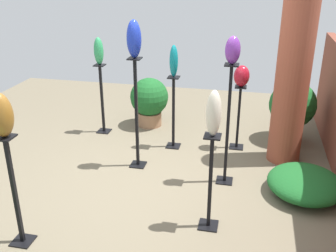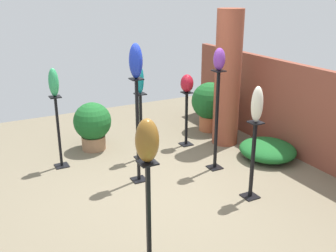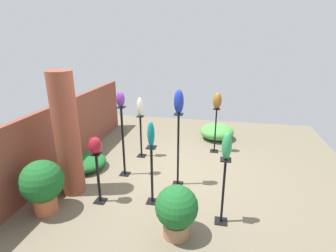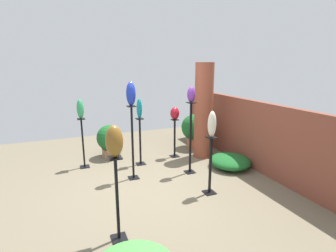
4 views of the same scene
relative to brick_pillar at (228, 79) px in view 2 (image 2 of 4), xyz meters
The scene contains 20 objects.
ground_plane 2.24m from the brick_pillar, 58.02° to the right, with size 8.00×8.00×0.00m, color #6B604C.
brick_wall_back 1.29m from the brick_pillar, 33.67° to the left, with size 5.60×0.12×1.48m, color brown.
brick_pillar is the anchor object (origin of this frame).
pedestal_bronze 3.56m from the brick_pillar, 47.48° to the right, with size 0.20×0.20×1.14m.
pedestal_teal 1.70m from the brick_pillar, 92.25° to the right, with size 0.20×0.20×1.07m.
pedestal_ruby 0.99m from the brick_pillar, 109.63° to the right, with size 0.20×0.20×0.94m.
pedestal_violet 1.17m from the brick_pillar, 43.40° to the right, with size 0.20×0.20×1.50m.
pedestal_ivory 2.03m from the brick_pillar, 25.60° to the right, with size 0.20×0.20×1.04m.
pedestal_jade 2.87m from the brick_pillar, 97.40° to the right, with size 0.20×0.20×1.11m.
pedestal_cobalt 2.07m from the brick_pillar, 72.27° to the right, with size 0.20×0.20×1.47m.
art_vase_bronze 3.51m from the brick_pillar, 47.48° to the right, with size 0.20×0.21×0.40m, color brown.
art_vase_teal 1.58m from the brick_pillar, 92.25° to the right, with size 0.13×0.12×0.44m, color #0F727A.
art_vase_ruby 0.69m from the brick_pillar, 109.63° to the right, with size 0.22×0.22×0.30m, color maroon.
art_vase_violet 1.19m from the brick_pillar, 43.40° to the right, with size 0.16×0.17×0.31m, color #6B2D8C.
art_vase_ivory 1.92m from the brick_pillar, 25.60° to the right, with size 0.14×0.14×0.45m, color beige.
art_vase_jade 2.81m from the brick_pillar, 97.40° to the right, with size 0.13×0.15×0.41m, color #2D9356.
art_vase_cobalt 2.09m from the brick_pillar, 72.27° to the right, with size 0.17×0.18×0.46m, color #192D9E.
potted_plant_walkway_edge 0.91m from the brick_pillar, behind, with size 0.70×0.70×0.93m.
potted_plant_front_right 2.37m from the brick_pillar, 110.36° to the right, with size 0.63×0.63×0.81m.
foliage_bed_west 1.34m from the brick_pillar, 13.02° to the left, with size 0.92×0.88×0.29m, color #195923.
Camera 2 is at (4.22, -2.26, 2.58)m, focal length 42.00 mm.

